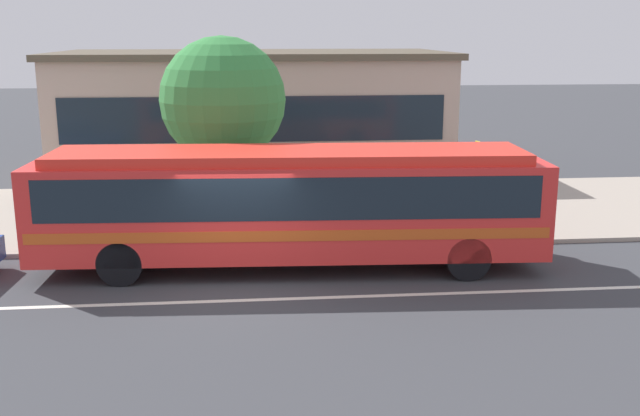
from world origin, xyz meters
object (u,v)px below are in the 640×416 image
transit_bus (290,200)px  pedestrian_walking_along_curb (230,205)px  street_tree_near_stop (223,101)px  pedestrian_waiting_near_sign (116,199)px  bus_stop_sign (479,177)px

transit_bus → pedestrian_walking_along_curb: 2.44m
street_tree_near_stop → pedestrian_waiting_near_sign: bearing=-170.5°
pedestrian_walking_along_curb → pedestrian_waiting_near_sign: bearing=160.8°
transit_bus → pedestrian_walking_along_curb: transit_bus is taller
street_tree_near_stop → pedestrian_walking_along_curb: bearing=-84.3°
pedestrian_walking_along_curb → street_tree_near_stop: street_tree_near_stop is taller
pedestrian_waiting_near_sign → pedestrian_walking_along_curb: size_ratio=0.97×
pedestrian_waiting_near_sign → street_tree_near_stop: (2.90, 0.49, 2.54)m
street_tree_near_stop → transit_bus: bearing=-65.0°
bus_stop_sign → street_tree_near_stop: 7.09m
bus_stop_sign → pedestrian_waiting_near_sign: bearing=172.8°
pedestrian_walking_along_curb → street_tree_near_stop: (-0.15, 1.55, 2.52)m
pedestrian_waiting_near_sign → street_tree_near_stop: 3.89m
bus_stop_sign → pedestrian_walking_along_curb: bearing=178.9°
transit_bus → bus_stop_sign: size_ratio=4.62×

